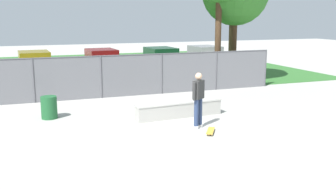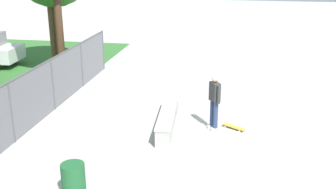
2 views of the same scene
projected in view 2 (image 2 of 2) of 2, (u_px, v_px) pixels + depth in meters
The scene contains 6 objects.
ground_plane at pixel (211, 137), 13.03m from camera, with size 80.00×80.00×0.00m, color #ADAAA3.
concrete_ledge at pixel (168, 118), 13.68m from camera, with size 3.31×0.73×0.59m.
skateboarder at pixel (214, 100), 13.26m from camera, with size 0.52×0.42×1.82m.
skateboard at pixel (234, 127), 13.58m from camera, with size 0.60×0.78×0.09m.
chainlink_fence at pixel (34, 95), 13.65m from camera, with size 14.27×0.07×1.90m.
trash_bin at pixel (73, 180), 9.78m from camera, with size 0.56×0.56×0.80m, color #1E592D.
Camera 2 is at (-11.97, -0.76, 5.43)m, focal length 44.82 mm.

